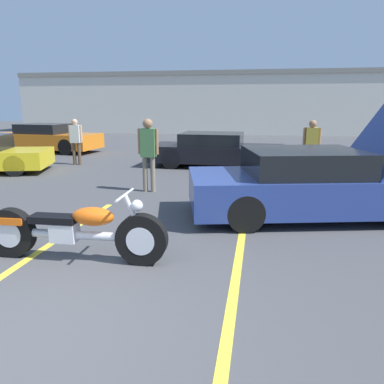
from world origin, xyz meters
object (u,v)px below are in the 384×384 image
Objects in this scene: show_car_hood_open at (312,184)px; spectator_near_motorcycle at (76,138)px; parked_car_left_row at (48,138)px; spectator_midground at (148,148)px; motorcycle at (74,231)px; spectator_by_show_car at (312,143)px; parked_car_mid_right_row at (216,150)px.

show_car_hood_open is 9.09m from spectator_near_motorcycle.
parked_car_left_row is 2.68× the size of spectator_midground.
motorcycle is 4.50m from show_car_hood_open.
spectator_by_show_car reaches higher than parked_car_left_row.
parked_car_left_row is at bearing 159.91° from spectator_by_show_car.
show_car_hood_open is at bearing -63.93° from parked_car_mid_right_row.
spectator_by_show_car is 0.93× the size of spectator_midground.
show_car_hood_open is at bearing -96.63° from spectator_by_show_car.
show_car_hood_open reaches higher than spectator_near_motorcycle.
show_car_hood_open is 4.36m from spectator_by_show_car.
spectator_near_motorcycle reaches higher than parked_car_mid_right_row.
spectator_near_motorcycle reaches higher than motorcycle.
spectator_by_show_car reaches higher than spectator_near_motorcycle.
spectator_near_motorcycle is at bearing 132.47° from show_car_hood_open.
parked_car_left_row is 4.48m from spectator_near_motorcycle.
spectator_near_motorcycle is 0.90× the size of spectator_midground.
motorcycle is at bearing -51.49° from parked_car_left_row.
spectator_midground is (-3.72, 1.48, 0.44)m from show_car_hood_open.
spectator_midground is (6.85, -6.88, 0.47)m from parked_car_left_row.
spectator_near_motorcycle is (-7.51, 5.12, 0.33)m from show_car_hood_open.
motorcycle is at bearing -119.54° from spectator_by_show_car.
parked_car_left_row is 2.97× the size of spectator_near_motorcycle.
spectator_near_motorcycle is at bearing 114.82° from motorcycle.
parked_car_left_row is (-10.57, 8.36, -0.03)m from show_car_hood_open.
spectator_midground is (3.79, -3.64, 0.12)m from spectator_near_motorcycle.
spectator_near_motorcycle is 0.97× the size of spectator_by_show_car.
motorcycle is 0.53× the size of show_car_hood_open.
motorcycle is at bearing -94.86° from parked_car_mid_right_row.
parked_car_mid_right_row is 0.96× the size of parked_car_left_row.
parked_car_mid_right_row is 5.02m from spectator_near_motorcycle.
show_car_hood_open is 3.06× the size of spectator_near_motorcycle.
show_car_hood_open is 1.07× the size of parked_car_mid_right_row.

